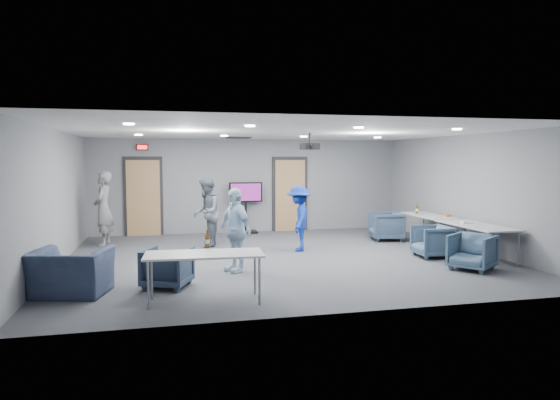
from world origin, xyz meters
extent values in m
plane|color=#3D4045|center=(0.00, 0.00, 0.00)|extent=(9.00, 9.00, 0.00)
plane|color=silver|center=(0.00, 0.00, 2.70)|extent=(9.00, 9.00, 0.00)
cube|color=slate|center=(0.00, 4.00, 1.35)|extent=(9.00, 0.02, 2.70)
cube|color=slate|center=(0.00, -4.00, 1.35)|extent=(9.00, 0.02, 2.70)
cube|color=slate|center=(-4.50, 0.00, 1.35)|extent=(0.02, 8.00, 2.70)
cube|color=slate|center=(4.50, 0.00, 1.35)|extent=(0.02, 8.00, 2.70)
cube|color=black|center=(-3.00, 3.97, 1.08)|extent=(1.06, 0.06, 2.24)
cube|color=#AD8154|center=(-3.00, 3.93, 1.05)|extent=(0.90, 0.05, 2.10)
cylinder|color=gray|center=(-2.65, 3.88, 1.00)|extent=(0.04, 0.10, 0.04)
cube|color=black|center=(1.20, 3.97, 1.08)|extent=(1.06, 0.06, 2.24)
cube|color=#AD8154|center=(1.20, 3.93, 1.05)|extent=(0.90, 0.05, 2.10)
cylinder|color=gray|center=(1.55, 3.88, 1.00)|extent=(0.04, 0.10, 0.04)
cube|color=black|center=(-3.00, 3.94, 2.45)|extent=(0.32, 0.06, 0.16)
cube|color=#FF0C0C|center=(-3.00, 3.90, 2.45)|extent=(0.26, 0.02, 0.11)
cube|color=black|center=(-0.50, 2.80, 2.69)|extent=(0.60, 0.60, 0.03)
cylinder|color=white|center=(-3.00, -1.80, 2.69)|extent=(0.18, 0.18, 0.02)
cylinder|color=white|center=(-3.00, 1.80, 2.69)|extent=(0.18, 0.18, 0.02)
cylinder|color=white|center=(-1.00, -1.80, 2.69)|extent=(0.18, 0.18, 0.02)
cylinder|color=white|center=(-1.00, 1.80, 2.69)|extent=(0.18, 0.18, 0.02)
cylinder|color=white|center=(1.00, -1.80, 2.69)|extent=(0.18, 0.18, 0.02)
cylinder|color=white|center=(1.00, 1.80, 2.69)|extent=(0.18, 0.18, 0.02)
cylinder|color=white|center=(3.00, -1.80, 2.69)|extent=(0.18, 0.18, 0.02)
cylinder|color=white|center=(3.00, 1.80, 2.69)|extent=(0.18, 0.18, 0.02)
imported|color=gray|center=(-3.90, 2.49, 0.92)|extent=(0.53, 0.73, 1.83)
imported|color=slate|center=(-1.46, 1.74, 0.84)|extent=(0.75, 0.90, 1.67)
imported|color=silver|center=(-1.17, -1.09, 0.79)|extent=(0.74, 1.01, 1.58)
imported|color=navy|center=(0.58, 0.71, 0.75)|extent=(0.81, 1.09, 1.51)
imported|color=#35465C|center=(3.21, 1.64, 0.37)|extent=(0.95, 0.93, 0.74)
imported|color=#3C5268|center=(3.19, -0.71, 0.34)|extent=(0.81, 0.79, 0.69)
imported|color=#3C5268|center=(3.26, -2.01, 0.35)|extent=(1.05, 1.05, 0.69)
imported|color=#334158|center=(-2.43, -2.00, 0.33)|extent=(0.94, 0.95, 0.66)
imported|color=#333E58|center=(-3.90, -2.16, 0.36)|extent=(1.30, 1.20, 0.72)
cube|color=#B5B7BA|center=(4.00, 0.84, 0.71)|extent=(0.72, 1.72, 0.03)
cylinder|color=gray|center=(3.72, 1.62, 0.35)|extent=(0.04, 0.04, 0.70)
cylinder|color=gray|center=(3.72, 0.05, 0.35)|extent=(0.04, 0.04, 0.70)
cylinder|color=gray|center=(4.28, 1.62, 0.35)|extent=(0.04, 0.04, 0.70)
cylinder|color=gray|center=(4.28, 0.05, 0.35)|extent=(0.04, 0.04, 0.70)
cube|color=#B5B7BA|center=(4.00, -1.06, 0.71)|extent=(0.82, 1.97, 0.03)
cylinder|color=gray|center=(3.67, -0.16, 0.35)|extent=(0.04, 0.04, 0.70)
cylinder|color=gray|center=(3.67, -1.97, 0.35)|extent=(0.04, 0.04, 0.70)
cylinder|color=gray|center=(4.33, -0.16, 0.35)|extent=(0.04, 0.04, 0.70)
cylinder|color=gray|center=(4.33, -1.97, 0.35)|extent=(0.04, 0.04, 0.70)
cube|color=#B5B7BA|center=(-1.90, -3.00, 0.71)|extent=(1.78, 0.83, 0.03)
cylinder|color=gray|center=(-1.10, -2.77, 0.35)|extent=(0.04, 0.04, 0.70)
cylinder|color=gray|center=(-2.67, -2.67, 0.35)|extent=(0.04, 0.04, 0.70)
cylinder|color=gray|center=(-1.14, -3.33, 0.35)|extent=(0.04, 0.04, 0.70)
cylinder|color=gray|center=(-2.71, -3.23, 0.35)|extent=(0.04, 0.04, 0.70)
cylinder|color=#52340E|center=(-1.81, -2.53, 0.83)|extent=(0.07, 0.07, 0.20)
cylinder|color=#52340E|center=(-1.81, -2.53, 0.97)|extent=(0.03, 0.03, 0.09)
cylinder|color=beige|center=(-1.81, -2.53, 0.83)|extent=(0.07, 0.07, 0.07)
cylinder|color=#52340E|center=(3.86, 1.23, 0.83)|extent=(0.07, 0.07, 0.19)
cylinder|color=#52340E|center=(3.86, 1.23, 0.96)|extent=(0.03, 0.03, 0.08)
cylinder|color=beige|center=(3.86, 1.23, 0.83)|extent=(0.07, 0.07, 0.06)
cube|color=#C66231|center=(4.25, 0.47, 0.75)|extent=(0.22, 0.18, 0.04)
cube|color=silver|center=(3.93, -0.83, 0.76)|extent=(0.25, 0.19, 0.05)
cube|color=black|center=(-0.16, 3.75, 0.03)|extent=(0.64, 0.46, 0.06)
cylinder|color=black|center=(-0.16, 3.75, 0.59)|extent=(0.06, 0.06, 1.09)
cube|color=black|center=(-0.16, 3.75, 1.18)|extent=(0.96, 0.07, 0.57)
cube|color=#72196C|center=(-0.16, 3.70, 1.18)|extent=(0.87, 0.01, 0.49)
cylinder|color=black|center=(0.68, 0.21, 2.58)|extent=(0.04, 0.04, 0.22)
cube|color=black|center=(0.68, 0.21, 2.40)|extent=(0.40, 0.36, 0.14)
cylinder|color=black|center=(0.68, 0.04, 2.40)|extent=(0.08, 0.06, 0.08)
camera|label=1|loc=(-2.49, -10.33, 2.10)|focal=32.00mm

